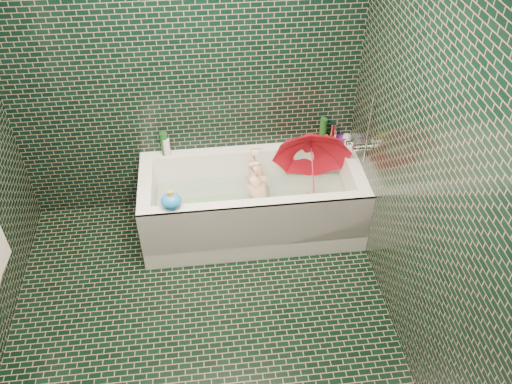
{
  "coord_description": "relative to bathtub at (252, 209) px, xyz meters",
  "views": [
    {
      "loc": [
        0.11,
        -2.13,
        3.13
      ],
      "look_at": [
        0.46,
        0.82,
        0.54
      ],
      "focal_mm": 38.0,
      "sensor_mm": 36.0,
      "label": 1
    }
  ],
  "objects": [
    {
      "name": "wall_right",
      "position": [
        0.85,
        -1.01,
        1.04
      ],
      "size": [
        0.0,
        2.8,
        2.8
      ],
      "primitive_type": "plane",
      "rotation": [
        1.57,
        0.0,
        -1.57
      ],
      "color": "black",
      "rests_on": "floor"
    },
    {
      "name": "bottle_left_short",
      "position": [
        -0.63,
        0.33,
        0.41
      ],
      "size": [
        0.06,
        0.06,
        0.15
      ],
      "primitive_type": "cylinder",
      "rotation": [
        0.0,
        0.0,
        -0.29
      ],
      "color": "white",
      "rests_on": "bathtub"
    },
    {
      "name": "floor",
      "position": [
        -0.45,
        -1.01,
        -0.21
      ],
      "size": [
        2.8,
        2.8,
        0.0
      ],
      "primitive_type": "plane",
      "color": "black",
      "rests_on": "ground"
    },
    {
      "name": "faucet",
      "position": [
        0.81,
        0.01,
        0.56
      ],
      "size": [
        0.18,
        0.19,
        0.55
      ],
      "color": "silver",
      "rests_on": "wall_right"
    },
    {
      "name": "soap_bottle_a",
      "position": [
        0.79,
        0.31,
        0.34
      ],
      "size": [
        0.13,
        0.14,
        0.27
      ],
      "primitive_type": "imported",
      "rotation": [
        0.0,
        0.0,
        -0.35
      ],
      "color": "white",
      "rests_on": "bathtub"
    },
    {
      "name": "wall_back",
      "position": [
        -0.45,
        0.39,
        1.04
      ],
      "size": [
        2.8,
        0.0,
        2.8
      ],
      "primitive_type": "plane",
      "rotation": [
        1.57,
        0.0,
        0.0
      ],
      "color": "black",
      "rests_on": "floor"
    },
    {
      "name": "child",
      "position": [
        0.07,
        -0.01,
        0.1
      ],
      "size": [
        0.9,
        0.51,
        0.31
      ],
      "primitive_type": "imported",
      "rotation": [
        -1.43,
        0.0,
        -1.84
      ],
      "color": "#EAB592",
      "rests_on": "bathtub"
    },
    {
      "name": "bottle_left_tall",
      "position": [
        -0.65,
        0.35,
        0.44
      ],
      "size": [
        0.07,
        0.07,
        0.2
      ],
      "primitive_type": "cylinder",
      "rotation": [
        0.0,
        0.0,
        -0.09
      ],
      "color": "#144618",
      "rests_on": "bathtub"
    },
    {
      "name": "bathtub",
      "position": [
        0.0,
        0.0,
        0.0
      ],
      "size": [
        1.7,
        0.75,
        0.55
      ],
      "color": "white",
      "rests_on": "floor"
    },
    {
      "name": "bath_toy",
      "position": [
        -0.6,
        -0.29,
        0.4
      ],
      "size": [
        0.16,
        0.14,
        0.15
      ],
      "rotation": [
        0.0,
        0.0,
        0.13
      ],
      "color": "#1983E4",
      "rests_on": "bathtub"
    },
    {
      "name": "bath_mat",
      "position": [
        0.0,
        0.02,
        -0.06
      ],
      "size": [
        1.35,
        0.47,
        0.01
      ],
      "primitive_type": "cube",
      "color": "green",
      "rests_on": "bathtub"
    },
    {
      "name": "soap_bottle_b",
      "position": [
        0.79,
        0.31,
        0.34
      ],
      "size": [
        0.12,
        0.12,
        0.2
      ],
      "primitive_type": "imported",
      "rotation": [
        0.0,
        0.0,
        0.36
      ],
      "color": "#551D6D",
      "rests_on": "bathtub"
    },
    {
      "name": "umbrella",
      "position": [
        0.47,
        0.05,
        0.33
      ],
      "size": [
        0.83,
        0.84,
        0.91
      ],
      "primitive_type": "imported",
      "rotation": [
        0.45,
        -0.51,
        -0.34
      ],
      "color": "red",
      "rests_on": "bathtub"
    },
    {
      "name": "rubber_duck",
      "position": [
        0.6,
        0.32,
        0.38
      ],
      "size": [
        0.12,
        0.09,
        0.1
      ],
      "rotation": [
        0.0,
        0.0,
        0.17
      ],
      "color": "#EFA218",
      "rests_on": "bathtub"
    },
    {
      "name": "water",
      "position": [
        0.0,
        0.02,
        0.09
      ],
      "size": [
        1.48,
        0.53,
        0.0
      ],
      "primitive_type": "cube",
      "color": "silver",
      "rests_on": "bathtub"
    },
    {
      "name": "bottle_right_tall",
      "position": [
        0.6,
        0.33,
        0.46
      ],
      "size": [
        0.06,
        0.06,
        0.24
      ],
      "primitive_type": "cylinder",
      "rotation": [
        0.0,
        0.0,
        -0.1
      ],
      "color": "#144618",
      "rests_on": "bathtub"
    },
    {
      "name": "bottle_right_pump",
      "position": [
        0.69,
        0.32,
        0.44
      ],
      "size": [
        0.05,
        0.05,
        0.2
      ],
      "primitive_type": "cylinder",
      "rotation": [
        0.0,
        0.0,
        -0.05
      ],
      "color": "silver",
      "rests_on": "bathtub"
    },
    {
      "name": "soap_bottle_c",
      "position": [
        0.61,
        0.3,
        0.34
      ],
      "size": [
        0.17,
        0.17,
        0.18
      ],
      "primitive_type": "imported",
      "rotation": [
        0.0,
        0.0,
        -0.29
      ],
      "color": "#144618",
      "rests_on": "bathtub"
    }
  ]
}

